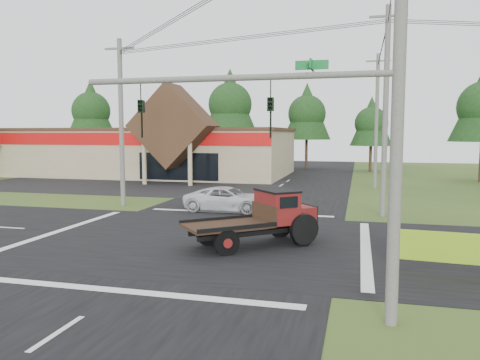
% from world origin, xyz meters
% --- Properties ---
extents(ground, '(120.00, 120.00, 0.00)m').
position_xyz_m(ground, '(0.00, 0.00, 0.00)').
color(ground, '#2C4B1B').
rests_on(ground, ground).
extents(road_ns, '(12.00, 120.00, 0.02)m').
position_xyz_m(road_ns, '(0.00, 0.00, 0.01)').
color(road_ns, black).
rests_on(road_ns, ground).
extents(road_ew, '(120.00, 12.00, 0.02)m').
position_xyz_m(road_ew, '(0.00, 0.00, 0.01)').
color(road_ew, black).
rests_on(road_ew, ground).
extents(parking_apron, '(28.00, 14.00, 0.02)m').
position_xyz_m(parking_apron, '(-14.00, 19.00, 0.01)').
color(parking_apron, black).
rests_on(parking_apron, ground).
extents(cvs_building, '(30.40, 18.20, 9.19)m').
position_xyz_m(cvs_building, '(-15.70, 29.57, 2.78)').
color(cvs_building, tan).
rests_on(cvs_building, ground).
extents(traffic_signal_mast, '(8.12, 0.24, 7.00)m').
position_xyz_m(traffic_signal_mast, '(5.82, -7.50, 4.43)').
color(traffic_signal_mast, '#595651').
rests_on(traffic_signal_mast, ground).
extents(utility_pole_nr, '(2.00, 0.30, 11.00)m').
position_xyz_m(utility_pole_nr, '(7.50, -7.50, 5.64)').
color(utility_pole_nr, '#595651').
rests_on(utility_pole_nr, ground).
extents(utility_pole_nw, '(2.00, 0.30, 10.50)m').
position_xyz_m(utility_pole_nw, '(-8.00, 8.00, 5.39)').
color(utility_pole_nw, '#595651').
rests_on(utility_pole_nw, ground).
extents(utility_pole_ne, '(2.00, 0.30, 11.50)m').
position_xyz_m(utility_pole_ne, '(8.00, 8.00, 5.89)').
color(utility_pole_ne, '#595651').
rests_on(utility_pole_ne, ground).
extents(utility_pole_n, '(2.00, 0.30, 11.20)m').
position_xyz_m(utility_pole_n, '(8.00, 22.00, 5.74)').
color(utility_pole_n, '#595651').
rests_on(utility_pole_n, ground).
extents(tree_row_a, '(6.72, 6.72, 12.12)m').
position_xyz_m(tree_row_a, '(-30.00, 40.00, 8.05)').
color(tree_row_a, '#332316').
rests_on(tree_row_a, ground).
extents(tree_row_b, '(5.60, 5.60, 10.10)m').
position_xyz_m(tree_row_b, '(-20.00, 42.00, 6.70)').
color(tree_row_b, '#332316').
rests_on(tree_row_b, ground).
extents(tree_row_c, '(7.28, 7.28, 13.13)m').
position_xyz_m(tree_row_c, '(-10.00, 41.00, 8.72)').
color(tree_row_c, '#332316').
rests_on(tree_row_c, ground).
extents(tree_row_d, '(6.16, 6.16, 11.11)m').
position_xyz_m(tree_row_d, '(0.00, 42.00, 7.38)').
color(tree_row_d, '#332316').
rests_on(tree_row_d, ground).
extents(tree_row_e, '(5.04, 5.04, 9.09)m').
position_xyz_m(tree_row_e, '(8.00, 40.00, 6.03)').
color(tree_row_e, '#332316').
rests_on(tree_row_e, ground).
extents(antique_flatbed_truck, '(5.63, 5.22, 2.33)m').
position_xyz_m(antique_flatbed_truck, '(2.53, -0.62, 1.16)').
color(antique_flatbed_truck, '#58150C').
rests_on(antique_flatbed_truck, ground).
extents(roadside_banner, '(4.22, 0.46, 1.44)m').
position_xyz_m(roadside_banner, '(9.97, -2.74, 0.72)').
color(roadside_banner, '#78A516').
rests_on(roadside_banner, ground).
extents(white_pickup, '(5.26, 2.55, 1.44)m').
position_xyz_m(white_pickup, '(-0.85, 7.54, 0.72)').
color(white_pickup, silver).
rests_on(white_pickup, ground).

